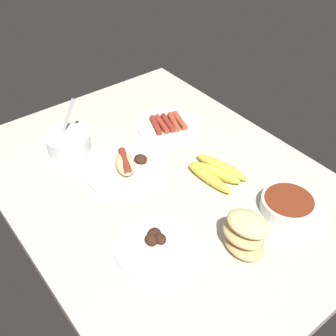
{
  "coord_description": "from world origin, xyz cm",
  "views": [
    {
      "loc": [
        -76.38,
        57.02,
        85.73
      ],
      "look_at": [
        0.33,
        -2.4,
        3.0
      ],
      "focal_mm": 43.92,
      "sensor_mm": 36.0,
      "label": 1
    }
  ],
  "objects_px": {
    "banana_bunch": "(216,172)",
    "plate_grilled_meat": "(156,246)",
    "bowl_chili": "(288,204)",
    "plate_sausages": "(168,125)",
    "bowl_coleslaw": "(69,141)",
    "bread_stack": "(246,234)",
    "plate_hotdog_assembled": "(126,167)"
  },
  "relations": [
    {
      "from": "bread_stack",
      "to": "banana_bunch",
      "type": "bearing_deg",
      "value": -28.07
    },
    {
      "from": "plate_sausages",
      "to": "plate_grilled_meat",
      "type": "relative_size",
      "value": 1.05
    },
    {
      "from": "plate_sausages",
      "to": "bowl_coleslaw",
      "type": "xyz_separation_m",
      "value": [
        0.1,
        0.34,
        0.02
      ]
    },
    {
      "from": "bowl_coleslaw",
      "to": "bread_stack",
      "type": "distance_m",
      "value": 0.68
    },
    {
      "from": "banana_bunch",
      "to": "bowl_coleslaw",
      "type": "relative_size",
      "value": 1.28
    },
    {
      "from": "plate_hotdog_assembled",
      "to": "plate_grilled_meat",
      "type": "height_order",
      "value": "plate_hotdog_assembled"
    },
    {
      "from": "bowl_coleslaw",
      "to": "plate_hotdog_assembled",
      "type": "bearing_deg",
      "value": -157.61
    },
    {
      "from": "plate_hotdog_assembled",
      "to": "bread_stack",
      "type": "bearing_deg",
      "value": -170.72
    },
    {
      "from": "banana_bunch",
      "to": "plate_grilled_meat",
      "type": "distance_m",
      "value": 0.34
    },
    {
      "from": "bowl_coleslaw",
      "to": "bowl_chili",
      "type": "bearing_deg",
      "value": -150.75
    },
    {
      "from": "banana_bunch",
      "to": "bowl_chili",
      "type": "bearing_deg",
      "value": -164.73
    },
    {
      "from": "plate_hotdog_assembled",
      "to": "plate_sausages",
      "type": "height_order",
      "value": "plate_hotdog_assembled"
    },
    {
      "from": "plate_sausages",
      "to": "bowl_coleslaw",
      "type": "height_order",
      "value": "bowl_coleslaw"
    },
    {
      "from": "bowl_coleslaw",
      "to": "plate_grilled_meat",
      "type": "height_order",
      "value": "bowl_coleslaw"
    },
    {
      "from": "plate_sausages",
      "to": "bowl_coleslaw",
      "type": "bearing_deg",
      "value": 73.05
    },
    {
      "from": "bowl_chili",
      "to": "plate_grilled_meat",
      "type": "distance_m",
      "value": 0.4
    },
    {
      "from": "bowl_coleslaw",
      "to": "bread_stack",
      "type": "xyz_separation_m",
      "value": [
        -0.66,
        -0.16,
        0.02
      ]
    },
    {
      "from": "bowl_chili",
      "to": "banana_bunch",
      "type": "distance_m",
      "value": 0.24
    },
    {
      "from": "bowl_coleslaw",
      "to": "plate_grilled_meat",
      "type": "xyz_separation_m",
      "value": [
        -0.52,
        0.02,
        -0.02
      ]
    },
    {
      "from": "plate_hotdog_assembled",
      "to": "bowl_chili",
      "type": "distance_m",
      "value": 0.5
    },
    {
      "from": "bowl_chili",
      "to": "plate_grilled_meat",
      "type": "relative_size",
      "value": 0.72
    },
    {
      "from": "plate_hotdog_assembled",
      "to": "plate_grilled_meat",
      "type": "relative_size",
      "value": 1.19
    },
    {
      "from": "bowl_chili",
      "to": "plate_sausages",
      "type": "height_order",
      "value": "bowl_chili"
    },
    {
      "from": "banana_bunch",
      "to": "plate_grilled_meat",
      "type": "height_order",
      "value": "plate_grilled_meat"
    },
    {
      "from": "plate_hotdog_assembled",
      "to": "bowl_coleslaw",
      "type": "height_order",
      "value": "bowl_coleslaw"
    },
    {
      "from": "plate_sausages",
      "to": "plate_hotdog_assembled",
      "type": "bearing_deg",
      "value": 113.51
    },
    {
      "from": "bread_stack",
      "to": "plate_grilled_meat",
      "type": "distance_m",
      "value": 0.23
    },
    {
      "from": "plate_hotdog_assembled",
      "to": "plate_grilled_meat",
      "type": "xyz_separation_m",
      "value": [
        -0.31,
        0.11,
        -0.01
      ]
    },
    {
      "from": "banana_bunch",
      "to": "bread_stack",
      "type": "height_order",
      "value": "bread_stack"
    },
    {
      "from": "plate_sausages",
      "to": "banana_bunch",
      "type": "bearing_deg",
      "value": 171.25
    },
    {
      "from": "plate_sausages",
      "to": "bowl_coleslaw",
      "type": "distance_m",
      "value": 0.36
    },
    {
      "from": "bread_stack",
      "to": "bowl_chili",
      "type": "bearing_deg",
      "value": -84.42
    }
  ]
}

